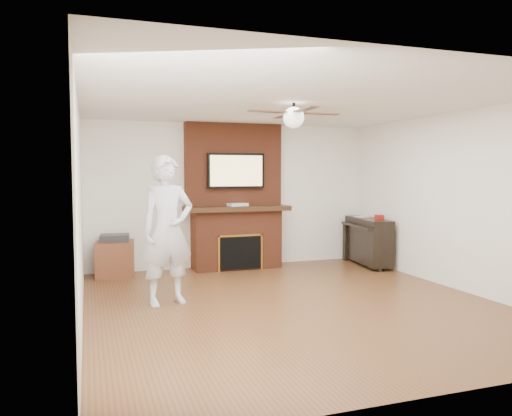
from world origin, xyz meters
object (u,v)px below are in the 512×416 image
object	(u,v)px
person	(167,230)
piano	(368,240)
fireplace	(235,211)
side_table	(115,257)

from	to	relation	value
person	piano	distance (m)	4.10
fireplace	side_table	bearing A→B (deg)	-178.10
piano	fireplace	bearing A→B (deg)	174.17
person	piano	xyz separation A→B (m)	(3.78, 1.50, -0.48)
person	piano	size ratio (longest dim) A/B	1.40
person	side_table	world-z (taller)	person
fireplace	person	xyz separation A→B (m)	(-1.49, -2.05, -0.07)
side_table	person	bearing A→B (deg)	-68.39
fireplace	side_table	size ratio (longest dim) A/B	3.75
fireplace	piano	distance (m)	2.42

